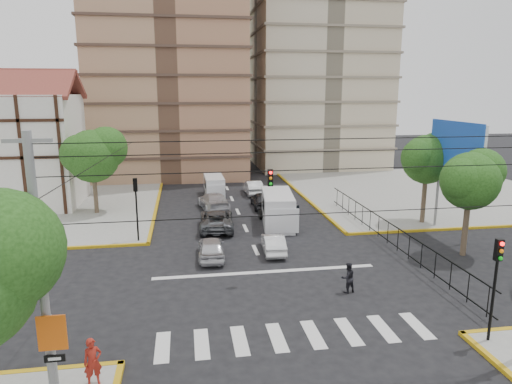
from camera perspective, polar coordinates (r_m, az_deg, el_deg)
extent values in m
plane|color=black|center=(25.83, 1.70, -10.95)|extent=(160.00, 160.00, 0.00)
cube|color=gray|center=(47.11, -28.02, -1.52)|extent=(26.00, 26.00, 0.15)
cube|color=gray|center=(50.75, 20.03, 0.11)|extent=(26.00, 26.00, 0.15)
cube|color=silver|center=(20.59, 4.93, -17.47)|extent=(12.00, 2.40, 0.01)
cube|color=silver|center=(26.92, 1.22, -9.94)|extent=(13.00, 0.40, 0.01)
cube|color=silver|center=(45.97, -27.47, 4.48)|extent=(10.00, 8.00, 10.00)
cube|color=maroon|center=(43.88, -29.03, 11.77)|extent=(10.80, 4.25, 2.65)
cube|color=maroon|center=(47.48, -27.47, 11.86)|extent=(10.80, 4.25, 2.65)
cylinder|color=slate|center=(34.20, 25.02, -2.46)|extent=(0.20, 0.20, 4.00)
cylinder|color=slate|center=(37.46, 21.65, -0.94)|extent=(0.20, 0.20, 4.00)
cube|color=silver|center=(35.12, 23.82, 4.67)|extent=(0.25, 6.00, 4.00)
cube|color=blue|center=(35.01, 23.54, 4.68)|extent=(0.08, 6.20, 4.20)
sphere|color=#1B4112|center=(15.31, -29.38, -6.40)|extent=(3.68, 3.68, 3.68)
cylinder|color=#473828|center=(31.79, 24.74, -3.60)|extent=(0.36, 0.36, 4.20)
sphere|color=#1B4112|center=(31.19, 25.20, 1.26)|extent=(3.60, 3.60, 3.60)
sphere|color=#1B4112|center=(31.86, 26.33, 2.35)|extent=(2.88, 2.88, 2.88)
sphere|color=#1B4112|center=(30.52, 24.42, 1.45)|extent=(2.70, 2.70, 2.70)
cylinder|color=#473828|center=(38.04, 20.26, -0.50)|extent=(0.36, 0.36, 4.48)
sphere|color=#1B4112|center=(37.53, 20.60, 3.85)|extent=(3.80, 3.80, 3.80)
sphere|color=#1B4112|center=(38.19, 21.69, 4.76)|extent=(3.04, 3.04, 3.04)
sphere|color=#1B4112|center=(36.88, 19.81, 4.06)|extent=(2.85, 2.85, 2.85)
cylinder|color=#473828|center=(40.83, -19.46, 0.20)|extent=(0.36, 0.36, 4.20)
sphere|color=#1B4112|center=(40.35, -19.75, 4.24)|extent=(4.40, 4.40, 4.40)
sphere|color=#1B4112|center=(40.38, -18.21, 5.30)|extent=(3.52, 3.52, 3.52)
sphere|color=#1B4112|center=(40.21, -21.09, 4.43)|extent=(3.30, 3.30, 3.30)
cylinder|color=black|center=(21.44, 27.47, -11.98)|extent=(0.12, 0.12, 3.50)
cube|color=black|center=(20.68, 28.08, -6.40)|extent=(0.28, 0.22, 0.90)
sphere|color=#FF0C0C|center=(20.59, 28.16, -5.60)|extent=(0.17, 0.17, 0.17)
cylinder|color=black|center=(32.37, -14.64, -2.93)|extent=(0.12, 0.12, 3.50)
cube|color=black|center=(31.87, -14.86, 0.89)|extent=(0.28, 0.22, 0.90)
sphere|color=#FF0C0C|center=(31.81, -14.89, 1.42)|extent=(0.17, 0.17, 0.17)
cube|color=black|center=(24.13, 1.78, 1.79)|extent=(0.28, 0.22, 0.90)
cylinder|color=black|center=(15.49, 8.01, -2.67)|extent=(18.00, 0.03, 0.03)
cylinder|color=slate|center=(16.01, -25.22, -9.30)|extent=(0.28, 0.28, 9.00)
cube|color=slate|center=(15.06, -26.69, 5.76)|extent=(1.40, 0.12, 0.12)
cylinder|color=slate|center=(17.03, -23.78, -18.69)|extent=(0.08, 0.08, 3.20)
cube|color=#E5590C|center=(16.51, -24.14, -15.78)|extent=(0.90, 0.06, 1.20)
cube|color=black|center=(16.94, -23.86, -18.48)|extent=(0.65, 0.05, 0.25)
cube|color=silver|center=(35.67, 2.71, -2.14)|extent=(2.90, 5.80, 2.56)
cube|color=silver|center=(33.62, 3.47, -3.36)|extent=(2.26, 1.59, 1.78)
cube|color=black|center=(33.09, 3.63, -2.52)|extent=(2.06, 0.35, 1.00)
cylinder|color=black|center=(34.03, 1.55, -4.41)|extent=(0.25, 0.78, 0.78)
cylinder|color=black|center=(34.47, 5.02, -4.24)|extent=(0.25, 0.78, 0.78)
cylinder|color=black|center=(37.41, 0.56, -2.85)|extent=(0.25, 0.78, 0.78)
cylinder|color=black|center=(37.80, 3.72, -2.71)|extent=(0.25, 0.78, 0.78)
cube|color=silver|center=(45.67, -5.27, 0.73)|extent=(1.86, 4.48, 2.05)
cube|color=silver|center=(43.96, -5.11, 0.10)|extent=(1.71, 1.10, 1.42)
cube|color=black|center=(43.56, -5.09, 0.64)|extent=(1.65, 0.13, 0.80)
cylinder|color=black|center=(44.39, -6.21, -0.57)|extent=(0.25, 0.62, 0.62)
cylinder|color=black|center=(44.50, -4.04, -0.50)|extent=(0.25, 0.62, 0.62)
cylinder|color=black|center=(47.17, -6.39, 0.20)|extent=(0.25, 0.62, 0.62)
cylinder|color=black|center=(47.27, -4.34, 0.27)|extent=(0.25, 0.62, 0.62)
imported|color=silver|center=(28.93, -5.62, -6.92)|extent=(1.74, 4.11, 1.39)
imported|color=white|center=(29.82, 2.18, -6.42)|extent=(1.57, 3.84, 1.24)
imported|color=#56595D|center=(34.82, -4.96, -3.46)|extent=(2.82, 5.51, 1.49)
imported|color=silver|center=(40.46, -5.32, -1.16)|extent=(2.93, 5.59, 1.55)
imported|color=#242427|center=(40.95, 0.79, -1.00)|extent=(1.83, 4.36, 1.48)
imported|color=silver|center=(46.40, -0.37, 0.59)|extent=(1.64, 4.43, 1.45)
imported|color=maroon|center=(17.94, -19.73, -19.35)|extent=(0.75, 0.63, 1.74)
imported|color=black|center=(24.55, 11.41, -10.45)|extent=(0.91, 0.78, 1.62)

